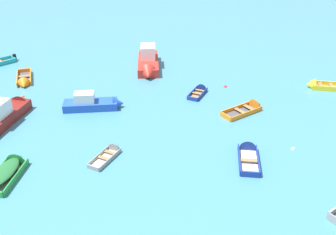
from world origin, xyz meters
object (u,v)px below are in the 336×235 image
(rowboat_orange_far_back, at_px, (24,82))
(motor_launch_maroon_midfield_left, at_px, (7,112))
(motor_launch_red_midfield_right, at_px, (148,63))
(rowboat_deep_blue_distant_center, at_px, (248,152))
(mooring_buoy_outer_edge, at_px, (293,149))
(rowboat_yellow_far_right, at_px, (319,86))
(mooring_buoy_near_foreground, at_px, (225,87))
(rowboat_orange_far_left, at_px, (251,108))
(mooring_buoy_far_field, at_px, (23,97))
(motor_launch_blue_near_left, at_px, (95,103))
(rowboat_grey_near_camera, at_px, (111,152))
(rowboat_green_cluster_inner, at_px, (11,168))
(rowboat_deep_blue_outer_right, at_px, (200,90))

(rowboat_orange_far_back, relative_size, motor_launch_maroon_midfield_left, 0.71)
(motor_launch_red_midfield_right, relative_size, rowboat_deep_blue_distant_center, 1.80)
(motor_launch_maroon_midfield_left, bearing_deg, mooring_buoy_outer_edge, -7.68)
(motor_launch_red_midfield_right, height_order, motor_launch_maroon_midfield_left, motor_launch_red_midfield_right)
(mooring_buoy_outer_edge, bearing_deg, rowboat_yellow_far_right, 66.05)
(rowboat_orange_far_back, height_order, rowboat_yellow_far_right, rowboat_yellow_far_right)
(rowboat_orange_far_back, relative_size, mooring_buoy_near_foreground, 12.56)
(rowboat_orange_far_left, bearing_deg, mooring_buoy_far_field, 176.51)
(mooring_buoy_far_field, bearing_deg, mooring_buoy_outer_edge, -17.50)
(motor_launch_blue_near_left, height_order, rowboat_grey_near_camera, motor_launch_blue_near_left)
(rowboat_orange_far_back, bearing_deg, rowboat_green_cluster_inner, -71.50)
(motor_launch_blue_near_left, distance_m, mooring_buoy_near_foreground, 13.12)
(motor_launch_red_midfield_right, distance_m, motor_launch_maroon_midfield_left, 16.06)
(rowboat_yellow_far_right, distance_m, mooring_buoy_near_foreground, 9.29)
(motor_launch_red_midfield_right, relative_size, motor_launch_maroon_midfield_left, 1.10)
(motor_launch_blue_near_left, bearing_deg, mooring_buoy_near_foreground, 24.05)
(rowboat_grey_near_camera, relative_size, mooring_buoy_far_field, 11.35)
(rowboat_deep_blue_distant_center, distance_m, rowboat_deep_blue_outer_right, 10.93)
(rowboat_grey_near_camera, height_order, rowboat_deep_blue_outer_right, rowboat_deep_blue_outer_right)
(rowboat_deep_blue_outer_right, bearing_deg, rowboat_deep_blue_distant_center, -72.35)
(rowboat_orange_far_left, bearing_deg, rowboat_grey_near_camera, -145.80)
(mooring_buoy_far_field, bearing_deg, rowboat_yellow_far_right, 7.38)
(motor_launch_blue_near_left, bearing_deg, rowboat_yellow_far_right, 14.86)
(rowboat_green_cluster_inner, height_order, rowboat_orange_far_left, rowboat_green_cluster_inner)
(rowboat_orange_far_left, relative_size, mooring_buoy_near_foreground, 11.36)
(mooring_buoy_near_foreground, bearing_deg, rowboat_grey_near_camera, -126.79)
(motor_launch_red_midfield_right, distance_m, rowboat_grey_near_camera, 16.51)
(rowboat_orange_far_back, xyz_separation_m, rowboat_deep_blue_outer_right, (17.88, -0.83, -0.05))
(rowboat_grey_near_camera, relative_size, rowboat_deep_blue_outer_right, 1.03)
(rowboat_grey_near_camera, xyz_separation_m, mooring_buoy_near_foreground, (9.18, 12.28, -0.15))
(mooring_buoy_near_foreground, bearing_deg, rowboat_yellow_far_right, 1.85)
(rowboat_deep_blue_distant_center, distance_m, mooring_buoy_far_field, 21.86)
(motor_launch_red_midfield_right, height_order, mooring_buoy_outer_edge, motor_launch_red_midfield_right)
(mooring_buoy_far_field, bearing_deg, rowboat_grey_near_camera, -40.95)
(mooring_buoy_outer_edge, bearing_deg, mooring_buoy_far_field, 162.50)
(mooring_buoy_near_foreground, bearing_deg, mooring_buoy_outer_edge, -68.38)
(rowboat_orange_far_left, distance_m, mooring_buoy_far_field, 21.38)
(mooring_buoy_near_foreground, bearing_deg, rowboat_deep_blue_outer_right, -151.80)
(mooring_buoy_outer_edge, height_order, mooring_buoy_near_foreground, mooring_buoy_near_foreground)
(motor_launch_red_midfield_right, distance_m, rowboat_deep_blue_outer_right, 7.95)
(rowboat_orange_far_left, distance_m, mooring_buoy_outer_edge, 6.62)
(mooring_buoy_far_field, xyz_separation_m, mooring_buoy_near_foreground, (19.40, 3.41, 0.00))
(mooring_buoy_outer_edge, bearing_deg, motor_launch_maroon_midfield_left, 172.32)
(rowboat_orange_far_left, height_order, rowboat_deep_blue_outer_right, rowboat_orange_far_left)
(rowboat_deep_blue_distant_center, bearing_deg, rowboat_grey_near_camera, -177.07)
(motor_launch_maroon_midfield_left, height_order, mooring_buoy_outer_edge, motor_launch_maroon_midfield_left)
(rowboat_grey_near_camera, height_order, mooring_buoy_near_foreground, rowboat_grey_near_camera)
(rowboat_grey_near_camera, xyz_separation_m, rowboat_yellow_far_right, (18.47, 12.58, 0.07))
(rowboat_deep_blue_outer_right, bearing_deg, mooring_buoy_outer_edge, -54.39)
(motor_launch_blue_near_left, bearing_deg, rowboat_deep_blue_distant_center, -26.70)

